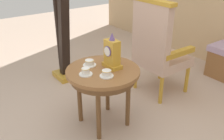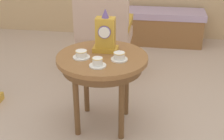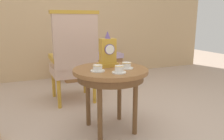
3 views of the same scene
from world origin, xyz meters
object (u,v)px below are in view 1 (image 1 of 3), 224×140
Objects in this scene: armchair at (157,47)px; side_table at (103,77)px; teacup_right at (86,72)px; teacup_center at (107,74)px; mantel_clock at (112,54)px; harp at (62,26)px; teacup_left at (89,63)px.

side_table is at bearing -80.93° from armchair.
teacup_right is 0.98× the size of teacup_center.
teacup_center is 0.37× the size of mantel_clock.
teacup_center is 0.07× the size of harp.
teacup_left is at bearing -11.53° from harp.
mantel_clock is (0.01, 0.10, 0.21)m from side_table.
teacup_center is 0.11× the size of armchair.
teacup_right is 0.11× the size of armchair.
harp is (-1.24, 0.19, 0.11)m from teacup_center.
side_table is 0.18m from teacup_left.
teacup_center is 0.94m from armchair.
armchair is (-0.14, 1.03, -0.04)m from teacup_right.
side_table is 0.86m from armchair.
teacup_center is 1.26m from harp.
teacup_left is 0.38× the size of mantel_clock.
side_table is 5.59× the size of teacup_center.
harp reaches higher than mantel_clock.
mantel_clock is 0.19× the size of harp.
side_table is 0.60× the size of armchair.
teacup_center is 0.22m from mantel_clock.
side_table is at bearing -7.28° from harp.
mantel_clock is (0.01, 0.28, 0.11)m from teacup_right.
teacup_right is (0.14, -0.13, 0.00)m from teacup_left.
teacup_left is at bearing 138.53° from teacup_right.
armchair reaches higher than teacup_center.
teacup_left is (-0.14, -0.05, 0.10)m from side_table.
side_table is 1.13m from harp.
armchair is at bearing 97.51° from teacup_right.
teacup_right is 0.07× the size of harp.
teacup_left is 0.99m from harp.
teacup_left is at bearing -90.60° from armchair.
teacup_left is 1.03× the size of teacup_center.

